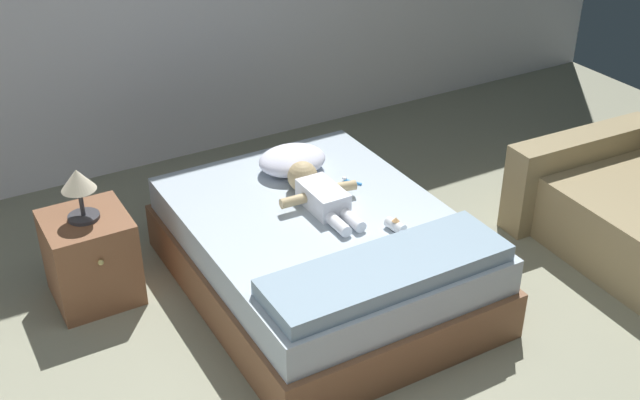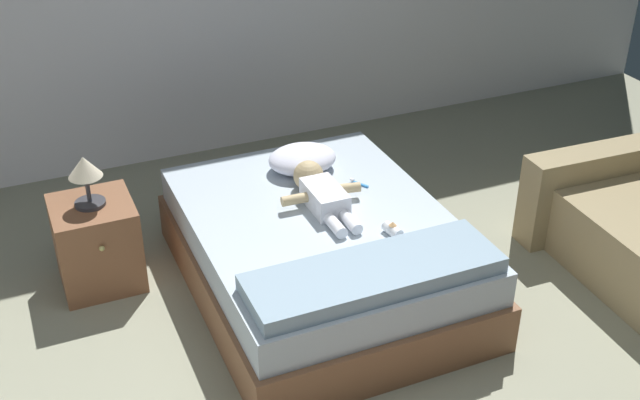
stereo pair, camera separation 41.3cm
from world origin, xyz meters
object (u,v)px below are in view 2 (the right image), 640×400
Objects in this scene: toothbrush at (358,183)px; nightstand at (97,243)px; pillow at (302,159)px; lamp at (85,172)px; bed at (320,253)px; baby_bottle at (392,230)px; baby at (320,192)px.

toothbrush is 1.51m from nightstand.
toothbrush is at bearing -52.45° from pillow.
bed is at bearing -26.09° from lamp.
lamp reaches higher than nightstand.
toothbrush is at bearing -12.19° from lamp.
lamp reaches higher than toothbrush.
bed is 0.50m from baby_bottle.
baby is (0.06, 0.13, 0.31)m from bed.
baby_bottle is (1.39, -0.87, -0.20)m from lamp.
baby_bottle reaches higher than toothbrush.
lamp is at bearing 167.81° from toothbrush.
baby_bottle is at bearing -79.68° from pillow.
lamp is at bearing 160.49° from baby.
nightstand is 4.12× the size of baby_bottle.
baby is 1.26m from lamp.
pillow is 3.33× the size of baby_bottle.
baby_bottle is (1.39, -0.87, 0.25)m from nightstand.
baby reaches higher than toothbrush.
baby_bottle is (-0.07, -0.55, 0.02)m from toothbrush.
baby reaches higher than bed.
pillow is 1.24m from lamp.
baby is at bearing -19.51° from lamp.
baby is at bearing -97.98° from pillow.
baby reaches higher than baby_bottle.
toothbrush is at bearing -12.19° from nightstand.
baby is at bearing 65.95° from bed.
baby is at bearing -160.21° from toothbrush.
pillow is at bearing -0.94° from nightstand.
pillow is at bearing 82.02° from baby.
bed is 2.83× the size of baby.
bed is at bearing 129.93° from baby_bottle.
bed is 1.24m from nightstand.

